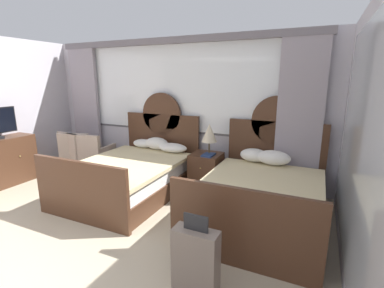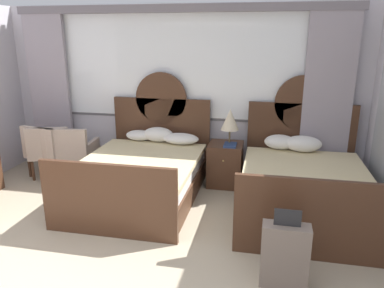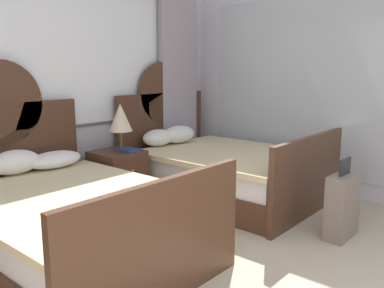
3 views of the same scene
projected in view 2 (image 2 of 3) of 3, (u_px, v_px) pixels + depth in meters
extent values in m
cube|color=silver|center=(180.00, 92.00, 5.99)|extent=(5.82, 0.07, 2.70)
cube|color=#575459|center=(179.00, 66.00, 5.83)|extent=(4.20, 0.02, 1.73)
cube|color=white|center=(179.00, 66.00, 5.83)|extent=(4.12, 0.02, 1.65)
cube|color=#998E99|center=(50.00, 92.00, 6.32)|extent=(0.71, 0.08, 2.60)
cube|color=#998E99|center=(327.00, 101.00, 5.44)|extent=(0.71, 0.08, 2.60)
cube|color=slate|center=(177.00, 8.00, 5.51)|extent=(5.35, 0.10, 0.12)
cube|color=#472B1C|center=(141.00, 187.00, 5.24)|extent=(1.53, 2.12, 0.30)
cube|color=white|center=(141.00, 170.00, 5.16)|extent=(1.47, 2.02, 0.22)
cube|color=beige|center=(138.00, 162.00, 5.05)|extent=(1.57, 1.92, 0.06)
cube|color=#472B1C|center=(162.00, 136.00, 6.12)|extent=(1.61, 0.06, 1.25)
cylinder|color=#472B1C|center=(161.00, 98.00, 5.94)|extent=(0.84, 0.06, 0.84)
cube|color=#472B1C|center=(108.00, 201.00, 4.13)|extent=(1.61, 0.06, 0.89)
ellipsoid|color=white|center=(139.00, 135.00, 5.99)|extent=(0.44, 0.28, 0.16)
ellipsoid|color=white|center=(158.00, 134.00, 5.91)|extent=(0.49, 0.31, 0.23)
ellipsoid|color=white|center=(180.00, 139.00, 5.79)|extent=(0.58, 0.33, 0.17)
cube|color=#472B1C|center=(303.00, 201.00, 4.80)|extent=(1.53, 2.12, 0.30)
cube|color=white|center=(304.00, 183.00, 4.73)|extent=(1.47, 2.02, 0.22)
cube|color=beige|center=(306.00, 174.00, 4.61)|extent=(1.57, 1.92, 0.06)
cube|color=#472B1C|center=(300.00, 143.00, 5.69)|extent=(1.61, 0.06, 1.25)
cylinder|color=#472B1C|center=(303.00, 103.00, 5.51)|extent=(0.84, 0.06, 0.84)
cube|color=#472B1C|center=(314.00, 220.00, 3.70)|extent=(1.61, 0.06, 0.89)
ellipsoid|color=white|center=(280.00, 142.00, 5.52)|extent=(0.46, 0.33, 0.22)
ellipsoid|color=white|center=(303.00, 144.00, 5.40)|extent=(0.53, 0.33, 0.23)
cube|color=#472B1C|center=(225.00, 164.00, 5.65)|extent=(0.51, 0.51, 0.66)
sphere|color=tan|center=(223.00, 161.00, 5.36)|extent=(0.02, 0.02, 0.02)
cylinder|color=brown|center=(229.00, 144.00, 5.53)|extent=(0.14, 0.14, 0.02)
cylinder|color=brown|center=(230.00, 136.00, 5.50)|extent=(0.03, 0.03, 0.21)
cone|color=beige|center=(230.00, 119.00, 5.43)|extent=(0.27, 0.27, 0.31)
cube|color=navy|center=(230.00, 145.00, 5.44)|extent=(0.18, 0.26, 0.03)
cube|color=#B29E8E|center=(75.00, 153.00, 5.99)|extent=(0.70, 0.70, 0.10)
cube|color=#B29E8E|center=(67.00, 143.00, 5.65)|extent=(0.64, 0.15, 0.43)
cube|color=#B29E8E|center=(92.00, 146.00, 5.93)|extent=(0.12, 0.58, 0.16)
cube|color=#B29E8E|center=(57.00, 145.00, 5.98)|extent=(0.12, 0.58, 0.16)
cylinder|color=#472B1C|center=(98.00, 161.00, 6.29)|extent=(0.04, 0.04, 0.33)
cylinder|color=#472B1C|center=(68.00, 160.00, 6.34)|extent=(0.04, 0.04, 0.33)
cylinder|color=#472B1C|center=(86.00, 172.00, 5.77)|extent=(0.04, 0.04, 0.33)
cylinder|color=#472B1C|center=(53.00, 171.00, 5.82)|extent=(0.04, 0.04, 0.33)
cube|color=#B29E8E|center=(53.00, 152.00, 6.07)|extent=(0.75, 0.75, 0.10)
cube|color=#B29E8E|center=(38.00, 141.00, 5.75)|extent=(0.64, 0.20, 0.43)
cube|color=#B29E8E|center=(66.00, 146.00, 5.93)|extent=(0.17, 0.58, 0.16)
cube|color=#B29E8E|center=(39.00, 142.00, 6.14)|extent=(0.17, 0.58, 0.16)
cylinder|color=#472B1C|center=(78.00, 161.00, 6.27)|extent=(0.04, 0.04, 0.33)
cylinder|color=#472B1C|center=(53.00, 157.00, 6.47)|extent=(0.04, 0.04, 0.33)
cylinder|color=#472B1C|center=(55.00, 172.00, 5.80)|extent=(0.04, 0.04, 0.33)
cylinder|color=#472B1C|center=(30.00, 167.00, 6.00)|extent=(0.04, 0.04, 0.33)
cube|color=#B29E8E|center=(53.00, 152.00, 6.07)|extent=(0.82, 0.82, 0.10)
cube|color=#B29E8E|center=(47.00, 141.00, 5.73)|extent=(0.63, 0.29, 0.43)
cube|color=#B29E8E|center=(70.00, 144.00, 6.07)|extent=(0.25, 0.56, 0.16)
cube|color=#B29E8E|center=(34.00, 145.00, 6.00)|extent=(0.25, 0.56, 0.16)
cylinder|color=#472B1C|center=(74.00, 158.00, 6.43)|extent=(0.04, 0.04, 0.33)
cylinder|color=#472B1C|center=(42.00, 160.00, 6.36)|extent=(0.04, 0.04, 0.33)
cylinder|color=#472B1C|center=(68.00, 169.00, 5.91)|extent=(0.04, 0.04, 0.33)
cylinder|color=#472B1C|center=(33.00, 171.00, 5.84)|extent=(0.04, 0.04, 0.33)
cube|color=#75665B|center=(285.00, 256.00, 3.34)|extent=(0.43, 0.19, 0.61)
cube|color=#232326|center=(288.00, 218.00, 3.24)|extent=(0.24, 0.02, 0.15)
cylinder|color=black|center=(264.00, 279.00, 3.46)|extent=(0.05, 0.02, 0.05)
cylinder|color=black|center=(302.00, 285.00, 3.39)|extent=(0.05, 0.02, 0.05)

